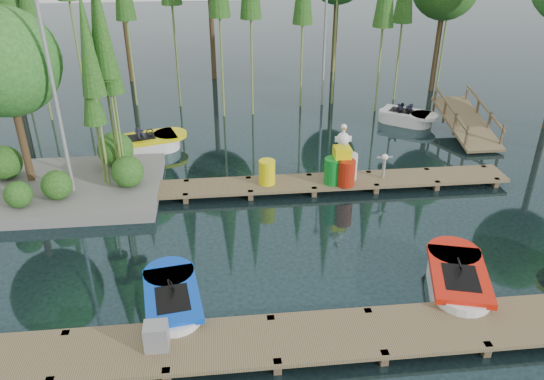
{
  "coord_description": "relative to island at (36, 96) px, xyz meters",
  "views": [
    {
      "loc": [
        -0.92,
        -12.66,
        8.05
      ],
      "look_at": [
        0.5,
        0.5,
        1.1
      ],
      "focal_mm": 35.0,
      "sensor_mm": 36.0,
      "label": 1
    }
  ],
  "objects": [
    {
      "name": "lamp_island",
      "position": [
        0.8,
        -0.79,
        1.08
      ],
      "size": [
        0.3,
        0.3,
        7.25
      ],
      "color": "gray",
      "rests_on": "ground"
    },
    {
      "name": "seagull_post",
      "position": [
        10.69,
        -0.79,
        -2.31
      ],
      "size": [
        0.53,
        0.28,
        0.84
      ],
      "color": "gray",
      "rests_on": "far_dock"
    },
    {
      "name": "lamp_rear",
      "position": [
        10.3,
        7.71,
        1.08
      ],
      "size": [
        0.3,
        0.3,
        7.25
      ],
      "color": "gray",
      "rests_on": "ground"
    },
    {
      "name": "boat_blue",
      "position": [
        4.16,
        -6.36,
        -2.93
      ],
      "size": [
        1.55,
        2.77,
        0.89
      ],
      "rotation": [
        0.0,
        0.0,
        0.14
      ],
      "color": "white",
      "rests_on": "ground"
    },
    {
      "name": "ramp",
      "position": [
        15.3,
        3.21,
        -2.6
      ],
      "size": [
        1.5,
        3.94,
        1.49
      ],
      "color": "brown",
      "rests_on": "ground"
    },
    {
      "name": "far_dock",
      "position": [
        7.3,
        -0.79,
        -2.95
      ],
      "size": [
        15.0,
        1.2,
        0.5
      ],
      "color": "brown",
      "rests_on": "ground"
    },
    {
      "name": "boat_white_far",
      "position": [
        13.39,
        4.84,
        -2.92
      ],
      "size": [
        2.72,
        2.41,
        1.2
      ],
      "rotation": [
        0.0,
        0.0,
        0.07
      ],
      "color": "white",
      "rests_on": "ground"
    },
    {
      "name": "boat_yellow_far",
      "position": [
        2.71,
        3.02,
        -2.89
      ],
      "size": [
        3.02,
        1.99,
        1.39
      ],
      "rotation": [
        0.0,
        0.0,
        -0.06
      ],
      "color": "white",
      "rests_on": "ground"
    },
    {
      "name": "utility_cabinet",
      "position": [
        3.95,
        -7.79,
        -2.59
      ],
      "size": [
        0.47,
        0.4,
        0.58
      ],
      "primitive_type": "cube",
      "color": "gray",
      "rests_on": "near_dock"
    },
    {
      "name": "boat_red",
      "position": [
        10.84,
        -6.36,
        -2.91
      ],
      "size": [
        2.0,
        3.09,
        0.96
      ],
      "rotation": [
        0.0,
        0.0,
        -0.28
      ],
      "color": "white",
      "rests_on": "ground"
    },
    {
      "name": "island",
      "position": [
        0.0,
        0.0,
        0.0
      ],
      "size": [
        6.2,
        4.2,
        6.75
      ],
      "color": "slate",
      "rests_on": "ground"
    },
    {
      "name": "yellow_barrel",
      "position": [
        6.85,
        -0.79,
        -2.49
      ],
      "size": [
        0.53,
        0.53,
        0.79
      ],
      "primitive_type": "cylinder",
      "color": "yellow",
      "rests_on": "far_dock"
    },
    {
      "name": "near_dock",
      "position": [
        6.3,
        -7.79,
        -2.95
      ],
      "size": [
        18.0,
        1.5,
        0.5
      ],
      "color": "brown",
      "rests_on": "ground"
    },
    {
      "name": "ground_plane",
      "position": [
        6.3,
        -3.29,
        -3.18
      ],
      "size": [
        90.0,
        90.0,
        0.0
      ],
      "primitive_type": "plane",
      "color": "#1D3136"
    },
    {
      "name": "drum_cluster",
      "position": [
        9.27,
        -0.94,
        -2.31
      ],
      "size": [
        1.14,
        1.05,
        1.97
      ],
      "color": "#0E7E21",
      "rests_on": "far_dock"
    }
  ]
}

